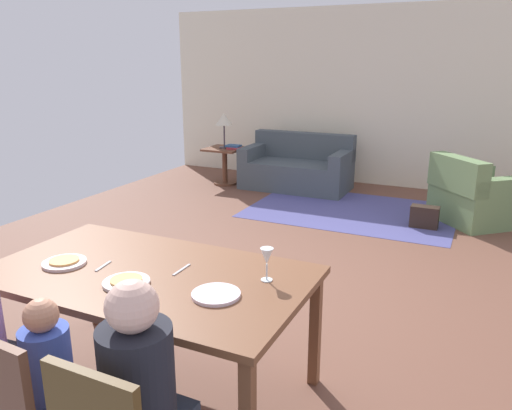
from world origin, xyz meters
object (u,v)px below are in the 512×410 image
at_px(dining_chair_child, 24,405).
at_px(armchair, 475,197).
at_px(plate_near_child, 126,282).
at_px(wine_glass, 267,258).
at_px(book_lower, 235,148).
at_px(book_upper, 233,146).
at_px(table_lamp, 224,120).
at_px(handbag, 424,217).
at_px(plate_near_woman, 216,294).
at_px(person_woman, 146,410).
at_px(plate_near_man, 64,263).
at_px(side_table, 225,161).
at_px(dining_table, 148,282).
at_px(couch, 297,168).
at_px(person_child, 57,394).

distance_m(dining_chair_child, armchair, 5.41).
xyz_separation_m(plate_near_child, wine_glass, (0.66, 0.36, 0.12)).
relative_size(book_lower, book_upper, 1.00).
bearing_deg(table_lamp, handbag, -15.88).
relative_size(plate_near_child, plate_near_woman, 1.00).
bearing_deg(handbag, person_woman, -97.11).
distance_m(plate_near_man, side_table, 5.12).
bearing_deg(plate_near_man, book_lower, 106.11).
height_order(dining_chair_child, handbag, dining_chair_child).
bearing_deg(dining_table, book_upper, 112.26).
distance_m(side_table, book_lower, 0.30).
height_order(wine_glass, handbag, wine_glass).
bearing_deg(side_table, plate_near_child, -66.90).
relative_size(wine_glass, book_lower, 0.85).
height_order(plate_near_child, side_table, plate_near_child).
bearing_deg(person_woman, plate_near_woman, 90.04).
bearing_deg(table_lamp, person_woman, -64.45).
distance_m(dining_table, dining_chair_child, 0.90).
bearing_deg(plate_near_man, plate_near_child, -6.81).
distance_m(dining_table, person_woman, 0.88).
bearing_deg(person_woman, dining_chair_child, -160.97).
height_order(couch, table_lamp, table_lamp).
height_order(wine_glass, table_lamp, table_lamp).
height_order(dining_table, table_lamp, table_lamp).
distance_m(book_lower, handbag, 3.12).
xyz_separation_m(side_table, table_lamp, (-0.00, 0.00, 0.63)).
height_order(person_woman, book_lower, person_woman).
relative_size(plate_near_child, book_upper, 1.14).
relative_size(dining_chair_child, book_lower, 3.95).
relative_size(plate_near_man, plate_near_woman, 1.00).
bearing_deg(book_lower, dining_table, -68.05).
distance_m(plate_near_woman, armchair, 4.55).
bearing_deg(dining_table, table_lamp, 113.88).
distance_m(book_lower, book_upper, 0.07).
bearing_deg(book_upper, table_lamp, -175.50).
bearing_deg(couch, plate_near_man, -84.79).
distance_m(plate_near_man, plate_near_child, 0.51).
xyz_separation_m(wine_glass, handbag, (0.41, 3.65, -0.76)).
distance_m(person_woman, couch, 5.88).
bearing_deg(book_upper, side_table, -175.50).
distance_m(wine_glass, book_upper, 5.26).
relative_size(side_table, book_lower, 2.64).
xyz_separation_m(couch, handbag, (2.04, -1.16, -0.17)).
height_order(person_child, side_table, person_child).
bearing_deg(handbag, armchair, 42.28).
bearing_deg(book_lower, plate_near_woman, -63.46).
height_order(person_child, couch, person_child).
distance_m(plate_near_woman, table_lamp, 5.49).
bearing_deg(plate_near_woman, book_lower, 116.54).
distance_m(wine_glass, armchair, 4.26).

